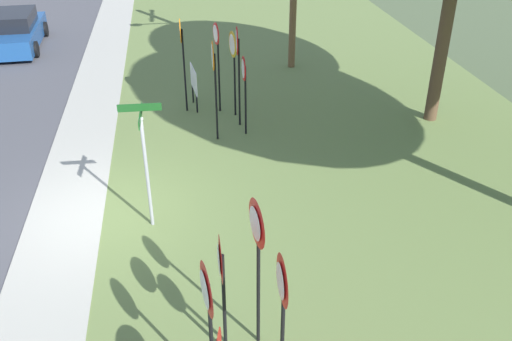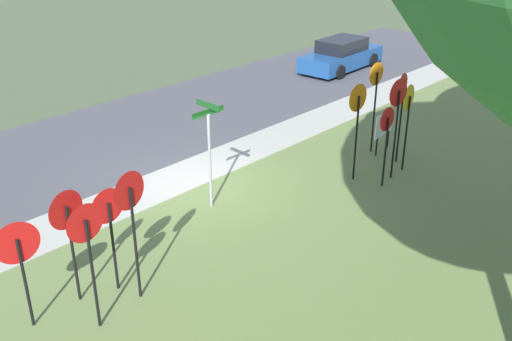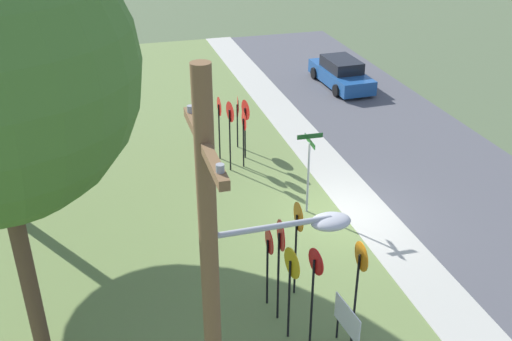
{
  "view_description": "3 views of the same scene",
  "coord_description": "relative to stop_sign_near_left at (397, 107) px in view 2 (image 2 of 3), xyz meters",
  "views": [
    {
      "loc": [
        10.21,
        1.72,
        6.85
      ],
      "look_at": [
        0.49,
        3.24,
        1.14
      ],
      "focal_mm": 39.01,
      "sensor_mm": 36.0,
      "label": 1
    },
    {
      "loc": [
        9.25,
        10.71,
        7.06
      ],
      "look_at": [
        0.47,
        2.55,
        1.49
      ],
      "focal_mm": 41.14,
      "sensor_mm": 36.0,
      "label": 2
    },
    {
      "loc": [
        -14.65,
        7.04,
        10.01
      ],
      "look_at": [
        1.31,
        2.51,
        1.32
      ],
      "focal_mm": 41.28,
      "sensor_mm": 36.0,
      "label": 3
    }
  ],
  "objects": [
    {
      "name": "street_name_post",
      "position": [
        4.53,
        -2.4,
        -0.41
      ],
      "size": [
        0.96,
        0.82,
        2.73
      ],
      "rotation": [
        0.0,
        0.0,
        -0.04
      ],
      "color": "#9EA0A8",
      "rests_on": "grass_median"
    },
    {
      "name": "stop_sign_far_center",
      "position": [
        0.79,
        -0.71,
        -0.08
      ],
      "size": [
        0.74,
        0.1,
        2.69
      ],
      "rotation": [
        0.0,
        0.0,
        -0.03
      ],
      "color": "black",
      "rests_on": "grass_median"
    },
    {
      "name": "yield_sign_center",
      "position": [
        7.99,
        -0.75,
        -0.06
      ],
      "size": [
        0.74,
        0.14,
        2.66
      ],
      "rotation": [
        0.0,
        0.0,
        0.15
      ],
      "color": "black",
      "rests_on": "grass_median"
    },
    {
      "name": "yield_sign_far_left",
      "position": [
        9.02,
        -0.59,
        -0.2
      ],
      "size": [
        0.71,
        0.1,
        2.47
      ],
      "rotation": [
        0.0,
        0.0,
        0.01
      ],
      "color": "black",
      "rests_on": "grass_median"
    },
    {
      "name": "stop_sign_near_right",
      "position": [
        -1.22,
        -1.44,
        -0.07
      ],
      "size": [
        0.67,
        0.1,
        2.75
      ],
      "rotation": [
        0.0,
        0.0,
        -0.02
      ],
      "color": "black",
      "rests_on": "grass_median"
    },
    {
      "name": "stop_sign_far_left",
      "position": [
        -0.68,
        -0.04,
        -0.24
      ],
      "size": [
        0.72,
        0.13,
        2.49
      ],
      "rotation": [
        0.0,
        0.0,
        0.14
      ],
      "color": "black",
      "rests_on": "grass_median"
    },
    {
      "name": "yield_sign_near_left",
      "position": [
        8.14,
        -1.29,
        -0.42
      ],
      "size": [
        0.71,
        0.1,
        2.19
      ],
      "rotation": [
        0.0,
        0.0,
        -0.01
      ],
      "color": "black",
      "rests_on": "grass_median"
    },
    {
      "name": "ground_plane",
      "position": [
        4.03,
        -3.45,
        -2.09
      ],
      "size": [
        160.0,
        160.0,
        0.0
      ],
      "primitive_type": "plane",
      "color": "#4C5B3D"
    },
    {
      "name": "sidewalk_strip",
      "position": [
        4.03,
        -4.25,
        -2.06
      ],
      "size": [
        44.0,
        1.6,
        0.06
      ],
      "primitive_type": "cube",
      "color": "#ADAA9E",
      "rests_on": "ground_plane"
    },
    {
      "name": "stop_sign_near_left",
      "position": [
        0.0,
        0.0,
        0.0
      ],
      "size": [
        0.74,
        0.11,
        2.8
      ],
      "rotation": [
        0.0,
        0.0,
        -0.08
      ],
      "color": "black",
      "rests_on": "grass_median"
    },
    {
      "name": "stop_sign_center_tall",
      "position": [
        0.6,
        0.09,
        -0.47
      ],
      "size": [
        0.64,
        0.09,
        2.2
      ],
      "rotation": [
        0.0,
        0.0,
        0.0
      ],
      "color": "black",
      "rests_on": "grass_median"
    },
    {
      "name": "stop_sign_far_right",
      "position": [
        -1.05,
        -0.46,
        -0.17
      ],
      "size": [
        0.61,
        0.13,
        2.65
      ],
      "rotation": [
        0.0,
        0.0,
        0.16
      ],
      "color": "black",
      "rests_on": "grass_median"
    },
    {
      "name": "yield_sign_far_right",
      "position": [
        8.84,
        -1.53,
        -0.32
      ],
      "size": [
        0.75,
        0.14,
        2.32
      ],
      "rotation": [
        0.0,
        0.0,
        0.15
      ],
      "color": "black",
      "rests_on": "grass_median"
    },
    {
      "name": "yield_sign_near_right",
      "position": [
        9.83,
        -1.49,
        -0.48
      ],
      "size": [
        0.79,
        0.18,
        2.12
      ],
      "rotation": [
        0.0,
        0.0,
        -0.19
      ],
      "color": "black",
      "rests_on": "grass_median"
    },
    {
      "name": "notice_board",
      "position": [
        -1.42,
        -1.15,
        -1.21
      ],
      "size": [
        1.1,
        0.14,
        1.25
      ],
      "rotation": [
        0.0,
        0.0,
        0.1
      ],
      "color": "black",
      "rests_on": "grass_median"
    },
    {
      "name": "parked_hatchback_near",
      "position": [
        -8.48,
        -7.7,
        -1.44
      ],
      "size": [
        4.51,
        2.03,
        1.39
      ],
      "rotation": [
        0.0,
        0.0,
        0.04
      ],
      "color": "#1E4C8C",
      "rests_on": "road_asphalt"
    },
    {
      "name": "road_asphalt",
      "position": [
        4.03,
        -8.25,
        -2.08
      ],
      "size": [
        44.0,
        6.4,
        0.01
      ],
      "primitive_type": "cube",
      "color": "#4C4C51",
      "rests_on": "ground_plane"
    },
    {
      "name": "grass_median",
      "position": [
        4.03,
        2.55,
        -2.07
      ],
      "size": [
        44.0,
        12.0,
        0.04
      ],
      "primitive_type": "cube",
      "color": "olive",
      "rests_on": "ground_plane"
    }
  ]
}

